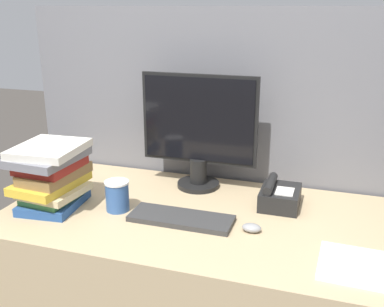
% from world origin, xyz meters
% --- Properties ---
extents(cubicle_panel_rear, '(1.94, 0.04, 1.53)m').
position_xyz_m(cubicle_panel_rear, '(0.00, 0.84, 0.76)').
color(cubicle_panel_rear, slate).
rests_on(cubicle_panel_rear, ground_plane).
extents(desk, '(1.54, 0.80, 0.75)m').
position_xyz_m(desk, '(0.00, 0.40, 0.37)').
color(desk, tan).
rests_on(desk, ground_plane).
extents(monitor, '(0.52, 0.19, 0.51)m').
position_xyz_m(monitor, '(-0.09, 0.68, 1.00)').
color(monitor, black).
rests_on(monitor, desk).
extents(keyboard, '(0.40, 0.14, 0.02)m').
position_xyz_m(keyboard, '(-0.05, 0.33, 0.76)').
color(keyboard, '#333333').
rests_on(keyboard, desk).
extents(mouse, '(0.07, 0.05, 0.03)m').
position_xyz_m(mouse, '(0.22, 0.32, 0.76)').
color(mouse, gray).
rests_on(mouse, desk).
extents(coffee_cup, '(0.10, 0.10, 0.12)m').
position_xyz_m(coffee_cup, '(-0.32, 0.34, 0.81)').
color(coffee_cup, '#335999').
rests_on(coffee_cup, desk).
extents(book_stack, '(0.26, 0.31, 0.26)m').
position_xyz_m(book_stack, '(-0.59, 0.29, 0.89)').
color(book_stack, '#264C8C').
rests_on(book_stack, desk).
extents(desk_telephone, '(0.15, 0.20, 0.11)m').
position_xyz_m(desk_telephone, '(0.28, 0.58, 0.79)').
color(desk_telephone, black).
rests_on(desk_telephone, desk).
extents(paper_pile, '(0.22, 0.23, 0.01)m').
position_xyz_m(paper_pile, '(0.56, 0.19, 0.76)').
color(paper_pile, white).
rests_on(paper_pile, desk).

